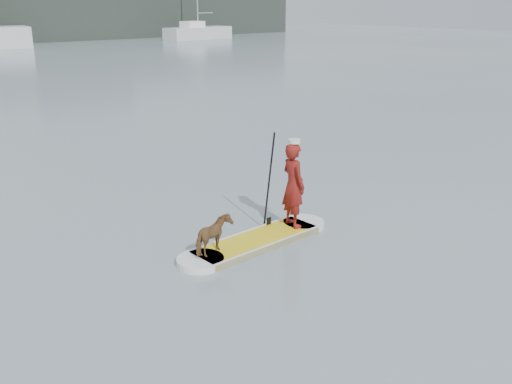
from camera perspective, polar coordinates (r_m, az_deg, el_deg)
ground at (r=13.34m, az=-0.91°, el=0.32°), size 140.00×140.00×0.00m
paddleboard at (r=10.34m, az=0.00°, el=-4.94°), size 3.30×0.96×0.12m
paddler at (r=10.64m, az=3.75°, el=0.70°), size 0.46×0.63×1.61m
white_cap at (r=10.42m, az=3.85°, el=5.10°), size 0.22×0.22×0.07m
dog at (r=9.63m, az=-4.27°, el=-4.39°), size 0.83×0.58×0.64m
paddle at (r=10.70m, az=1.32°, el=0.11°), size 0.10×0.30×2.00m
sailboat_f at (r=65.57m, az=-5.85°, el=15.68°), size 8.36×3.58×12.12m
shore_building_east at (r=69.01m, az=-17.40°, el=17.76°), size 10.00×4.00×8.00m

